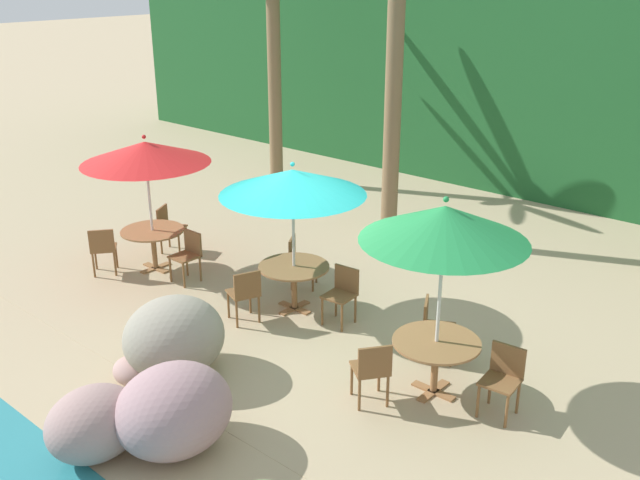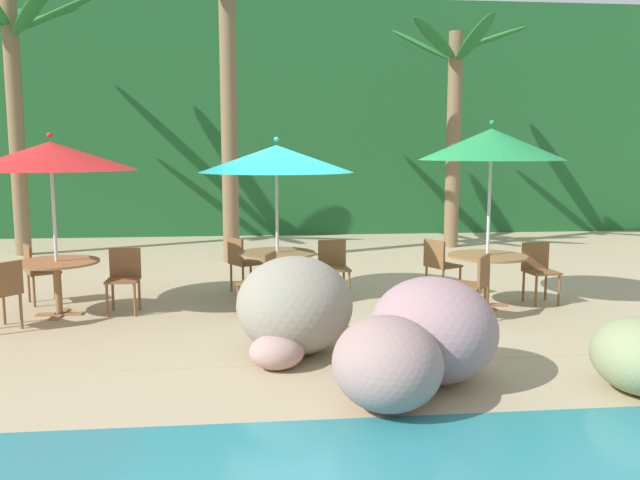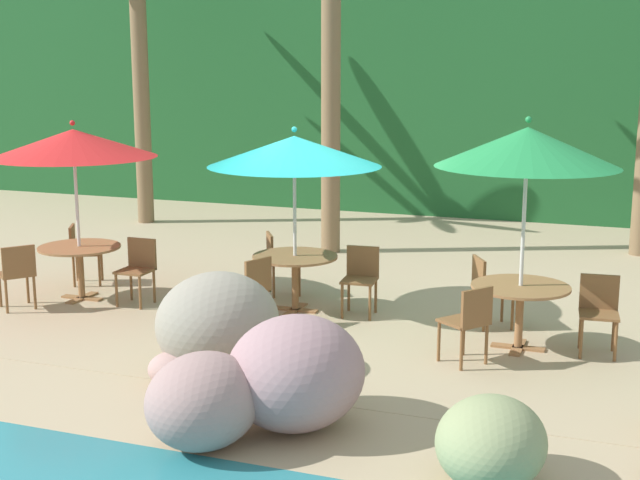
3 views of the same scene
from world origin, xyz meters
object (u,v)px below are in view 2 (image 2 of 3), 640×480
chair_teal_left (262,279)px  dining_table_green (487,264)px  chair_teal_inland (242,260)px  chair_red_seaward (124,275)px  palm_tree_third (454,101)px  umbrella_green (491,144)px  umbrella_teal (276,159)px  palm_tree_nearest (14,68)px  chair_green_seaward (539,268)px  umbrella_red (51,156)px  chair_red_left (2,290)px  chair_green_inland (439,263)px  dining_table_teal (277,261)px  chair_green_left (475,282)px  chair_teal_seaward (333,265)px  palm_tree_second (228,37)px  chair_red_inland (37,269)px  dining_table_red (57,270)px

chair_teal_left → dining_table_green: bearing=4.7°
chair_teal_inland → chair_red_seaward: bearing=-146.3°
palm_tree_third → umbrella_green: bearing=-102.2°
umbrella_teal → chair_teal_left: bearing=-105.8°
palm_tree_nearest → dining_table_green: bearing=-34.1°
chair_teal_left → chair_green_seaward: bearing=6.2°
umbrella_red → chair_green_seaward: umbrella_red is taller
chair_red_left → chair_green_inland: bearing=12.9°
dining_table_teal → chair_teal_left: size_ratio=1.26×
chair_green_left → dining_table_green: bearing=59.8°
umbrella_red → palm_tree_third: size_ratio=0.49×
chair_teal_seaward → chair_green_inland: bearing=-0.6°
umbrella_teal → palm_tree_second: bearing=102.3°
chair_red_inland → dining_table_green: bearing=-7.1°
dining_table_green → palm_tree_nearest: bearing=145.9°
chair_teal_inland → umbrella_red: bearing=-154.8°
chair_red_inland → chair_teal_inland: size_ratio=1.00×
dining_table_red → chair_teal_inland: chair_teal_inland is taller
dining_table_teal → umbrella_green: 3.42m
chair_red_left → palm_tree_nearest: 7.21m
palm_tree_nearest → umbrella_red: bearing=-67.6°
umbrella_green → palm_tree_nearest: palm_tree_nearest is taller
chair_teal_seaward → chair_red_left: bearing=-162.2°
umbrella_teal → dining_table_teal: 1.46m
chair_red_inland → dining_table_teal: chair_red_inland is taller
umbrella_red → dining_table_red: 1.51m
chair_teal_left → chair_green_seaward: 4.02m
dining_table_teal → chair_teal_left: bearing=-105.8°
dining_table_teal → chair_green_left: 2.82m
palm_tree_second → palm_tree_nearest: bearing=162.7°
chair_green_seaward → dining_table_green: bearing=-168.6°
chair_red_seaward → umbrella_teal: umbrella_teal is taller
umbrella_teal → dining_table_green: (2.93, -0.56, -1.46)m
dining_table_teal → chair_green_seaward: size_ratio=1.26×
chair_green_seaward → chair_teal_seaward: bearing=169.3°
palm_tree_second → dining_table_green: bearing=-48.1°
palm_tree_third → chair_teal_inland: bearing=-136.5°
chair_teal_seaward → umbrella_green: bearing=-19.0°
chair_green_inland → chair_teal_inland: bearing=169.9°
dining_table_teal → chair_red_left: bearing=-160.6°
dining_table_red → umbrella_teal: size_ratio=0.46×
dining_table_red → palm_tree_third: size_ratio=0.22×
dining_table_green → dining_table_teal: bearing=169.2°
chair_green_inland → chair_red_left: bearing=-167.1°
dining_table_green → chair_green_seaward: bearing=11.4°
palm_tree_nearest → chair_red_seaward: bearing=-59.9°
umbrella_red → chair_teal_left: size_ratio=2.79×
chair_teal_inland → chair_green_inland: 3.02m
dining_table_teal → umbrella_red: bearing=-171.0°
palm_tree_nearest → palm_tree_second: 4.63m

